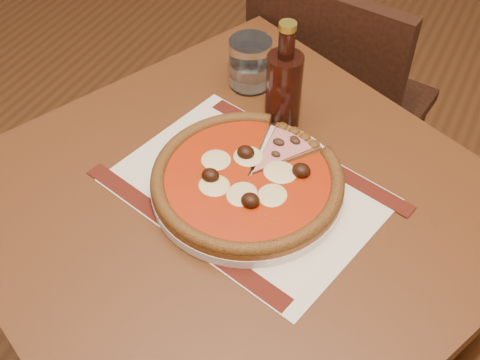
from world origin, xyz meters
name	(u,v)px	position (x,y,z in m)	size (l,w,h in m)	color
table	(235,238)	(0.88, -0.16, 0.65)	(1.05, 1.05, 0.75)	#572E14
chair_far	(333,102)	(0.85, 0.48, 0.48)	(0.45, 0.45, 0.85)	black
placemat	(247,190)	(0.89, -0.13, 0.75)	(0.43, 0.30, 0.00)	silver
plate	(247,186)	(0.89, -0.13, 0.76)	(0.32, 0.32, 0.02)	white
pizza	(247,178)	(0.89, -0.13, 0.78)	(0.32, 0.32, 0.04)	brown
ham_slice	(286,155)	(0.93, -0.05, 0.78)	(0.10, 0.14, 0.02)	brown
water_glass	(250,63)	(0.77, 0.13, 0.80)	(0.08, 0.08, 0.10)	white
bottle	(284,88)	(0.87, 0.05, 0.83)	(0.06, 0.06, 0.22)	black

